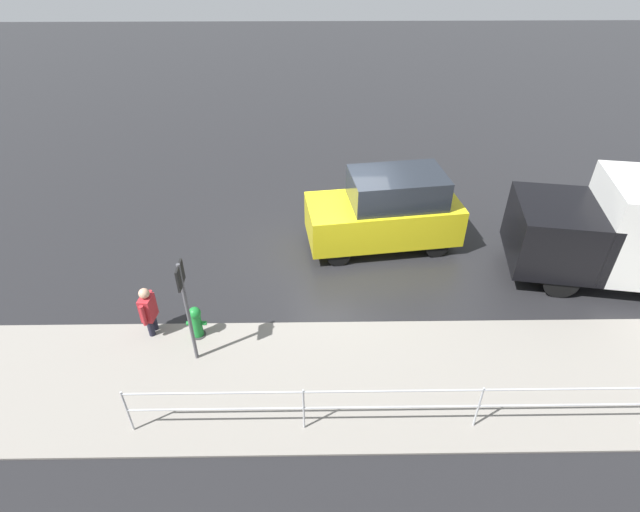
# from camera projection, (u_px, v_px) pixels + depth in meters

# --- Properties ---
(ground_plane) EXTENTS (60.00, 60.00, 0.00)m
(ground_plane) POSITION_uv_depth(u_px,v_px,m) (341.00, 254.00, 13.08)
(ground_plane) COLOR black
(kerb_strip) EXTENTS (24.00, 3.20, 0.04)m
(kerb_strip) POSITION_uv_depth(u_px,v_px,m) (351.00, 380.00, 9.67)
(kerb_strip) COLOR gray
(kerb_strip) RESTS_ON ground
(moving_hatchback) EXTENTS (4.09, 2.20, 2.06)m
(moving_hatchback) POSITION_uv_depth(u_px,v_px,m) (386.00, 211.00, 12.88)
(moving_hatchback) COLOR yellow
(moving_hatchback) RESTS_ON ground
(fire_hydrant) EXTENTS (0.42, 0.31, 0.80)m
(fire_hydrant) POSITION_uv_depth(u_px,v_px,m) (196.00, 323.00, 10.42)
(fire_hydrant) COLOR #197A2D
(fire_hydrant) RESTS_ON ground
(pedestrian) EXTENTS (0.28, 0.57, 1.22)m
(pedestrian) POSITION_uv_depth(u_px,v_px,m) (148.00, 309.00, 10.33)
(pedestrian) COLOR #B2262D
(pedestrian) RESTS_ON ground
(metal_railing) EXTENTS (9.00, 0.04, 1.05)m
(metal_railing) POSITION_uv_depth(u_px,v_px,m) (392.00, 401.00, 8.39)
(metal_railing) COLOR #B7BABF
(metal_railing) RESTS_ON ground
(sign_post) EXTENTS (0.07, 0.44, 2.40)m
(sign_post) POSITION_uv_depth(u_px,v_px,m) (185.00, 300.00, 9.21)
(sign_post) COLOR #4C4C51
(sign_post) RESTS_ON ground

